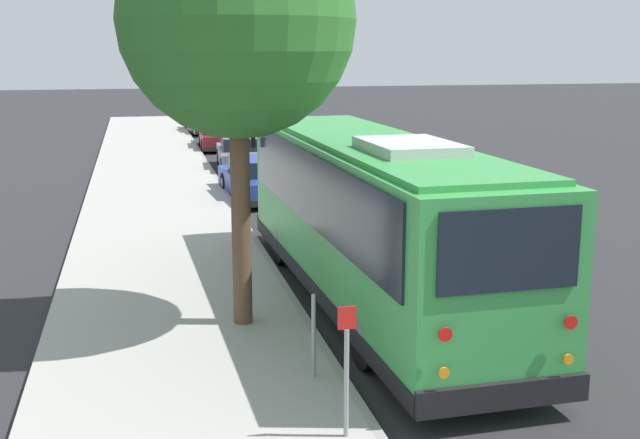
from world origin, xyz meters
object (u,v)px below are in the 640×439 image
Objects in this scene: street_tree at (236,3)px; sign_post_far at (314,336)px; parked_sedan_blue at (256,180)px; parked_sedan_tan at (203,122)px; parked_sedan_gray at (240,154)px; parked_sedan_maroon at (218,136)px; sign_post_near at (346,370)px; shuttle_bus at (371,212)px.

street_tree is 5.41m from sign_post_far.
parked_sedan_blue is at bearing -9.57° from street_tree.
sign_post_far reaches higher than parked_sedan_tan.
parked_sedan_gray reaches higher than parked_sedan_blue.
sign_post_near is at bearing 179.34° from parked_sedan_maroon.
sign_post_near is (-5.35, 1.87, -0.77)m from shuttle_bus.
parked_sedan_tan reaches higher than parked_sedan_maroon.
street_tree is 4.56× the size of sign_post_near.
shuttle_bus reaches higher than parked_sedan_tan.
parked_sedan_maroon is at bearing -4.87° from parked_sedan_blue.
sign_post_far reaches higher than parked_sedan_gray.
parked_sedan_blue is 0.62× the size of street_tree.
parked_sedan_maroon is at bearing -3.00° from sign_post_far.
parked_sedan_blue is 0.97× the size of parked_sedan_tan.
sign_post_near reaches higher than sign_post_far.
shuttle_bus is 11.15m from parked_sedan_blue.
parked_sedan_blue is 6.34m from parked_sedan_gray.
shuttle_bus reaches higher than sign_post_near.
street_tree is at bearing 8.61° from sign_post_near.
sign_post_far is (-2.65, -0.68, -4.67)m from street_tree.
sign_post_far is (-3.52, 1.87, -1.00)m from shuttle_bus.
parked_sedan_tan is at bearing -3.57° from street_tree.
parked_sedan_gray is 0.61× the size of street_tree.
parked_sedan_maroon is at bearing 177.06° from parked_sedan_tan.
sign_post_far is (1.83, 0.00, -0.23)m from sign_post_near.
street_tree is at bearing 175.70° from parked_sedan_gray.
shuttle_bus is 5.72m from sign_post_near.
parked_sedan_blue is 20.31m from parked_sedan_tan.
parked_sedan_maroon is 0.98× the size of parked_sedan_tan.
parked_sedan_gray is 13.98m from parked_sedan_tan.
street_tree is (-32.26, 2.01, 4.82)m from parked_sedan_tan.
parked_sedan_blue is at bearing -5.23° from sign_post_far.
sign_post_near is at bearing 170.97° from parked_sedan_blue.
sign_post_near is at bearing -171.39° from street_tree.
shuttle_bus is at bearing 178.39° from parked_sedan_blue.
parked_sedan_gray is at bearing -6.94° from parked_sedan_blue.
shuttle_bus is 17.44m from parked_sedan_gray.
sign_post_near is (-22.75, 1.62, 0.38)m from parked_sedan_gray.
sign_post_near is (-36.73, 1.34, 0.38)m from parked_sedan_tan.
sign_post_near reaches higher than parked_sedan_tan.
street_tree reaches higher than sign_post_far.
sign_post_near is (-29.55, 1.45, 0.41)m from parked_sedan_maroon.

